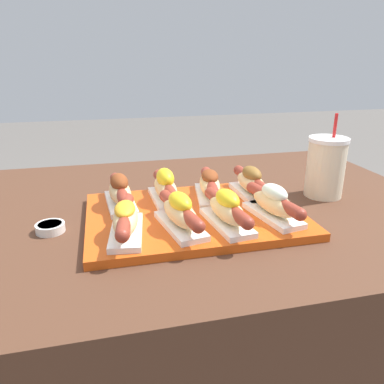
% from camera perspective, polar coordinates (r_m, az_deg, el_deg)
% --- Properties ---
extents(patio_table, '(1.31, 0.86, 0.72)m').
position_cam_1_polar(patio_table, '(1.11, -1.63, -19.48)').
color(patio_table, '#4C2D1E').
rests_on(patio_table, ground_plane).
extents(serving_tray, '(0.47, 0.34, 0.02)m').
position_cam_1_polar(serving_tray, '(0.85, 0.32, -3.57)').
color(serving_tray, '#CC4C14').
rests_on(serving_tray, patio_table).
extents(hot_dog_0, '(0.08, 0.20, 0.07)m').
position_cam_1_polar(hot_dog_0, '(0.74, -10.09, -4.10)').
color(hot_dog_0, white).
rests_on(hot_dog_0, serving_tray).
extents(hot_dog_1, '(0.09, 0.20, 0.08)m').
position_cam_1_polar(hot_dog_1, '(0.75, -1.82, -3.13)').
color(hot_dog_1, white).
rests_on(hot_dog_1, serving_tray).
extents(hot_dog_2, '(0.08, 0.20, 0.08)m').
position_cam_1_polar(hot_dog_2, '(0.77, 5.37, -2.66)').
color(hot_dog_2, white).
rests_on(hot_dog_2, serving_tray).
extents(hot_dog_3, '(0.09, 0.20, 0.07)m').
position_cam_1_polar(hot_dog_3, '(0.82, 12.34, -1.59)').
color(hot_dog_3, white).
rests_on(hot_dog_3, serving_tray).
extents(hot_dog_4, '(0.07, 0.20, 0.08)m').
position_cam_1_polar(hot_dog_4, '(0.88, -10.93, 0.08)').
color(hot_dog_4, white).
rests_on(hot_dog_4, serving_tray).
extents(hot_dog_5, '(0.07, 0.20, 0.08)m').
position_cam_1_polar(hot_dog_5, '(0.89, -4.07, 0.74)').
color(hot_dog_5, white).
rests_on(hot_dog_5, serving_tray).
extents(hot_dog_6, '(0.08, 0.20, 0.07)m').
position_cam_1_polar(hot_dog_6, '(0.91, 2.71, 1.10)').
color(hot_dog_6, white).
rests_on(hot_dog_6, serving_tray).
extents(hot_dog_7, '(0.06, 0.20, 0.07)m').
position_cam_1_polar(hot_dog_7, '(0.94, 9.02, 1.45)').
color(hot_dog_7, white).
rests_on(hot_dog_7, serving_tray).
extents(sauce_bowl, '(0.06, 0.06, 0.02)m').
position_cam_1_polar(sauce_bowl, '(0.84, -20.79, -5.05)').
color(sauce_bowl, silver).
rests_on(sauce_bowl, patio_table).
extents(drink_cup, '(0.10, 0.10, 0.21)m').
position_cam_1_polar(drink_cup, '(1.03, 19.70, 3.61)').
color(drink_cup, beige).
rests_on(drink_cup, patio_table).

